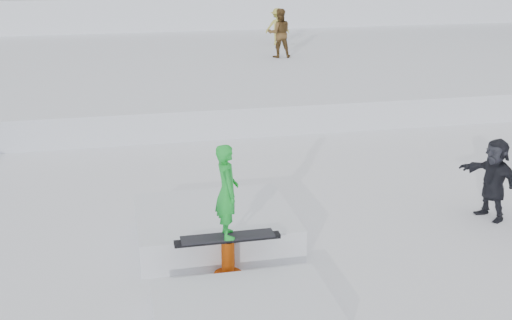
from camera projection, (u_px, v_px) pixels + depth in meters
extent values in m
plane|color=white|center=(252.00, 268.00, 10.03)|extent=(120.00, 120.00, 0.00)
cube|color=white|center=(145.00, 10.00, 37.43)|extent=(60.00, 14.00, 2.40)
cube|color=white|center=(166.00, 66.00, 24.72)|extent=(50.00, 18.00, 0.80)
imported|color=brown|center=(279.00, 33.00, 23.85)|extent=(0.93, 0.75, 1.80)
imported|color=gold|center=(277.00, 27.00, 26.90)|extent=(1.09, 0.79, 1.52)
imported|color=black|center=(494.00, 179.00, 11.67)|extent=(0.83, 1.48, 1.52)
cube|color=white|center=(215.00, 226.00, 10.89)|extent=(2.60, 2.20, 0.54)
cube|color=white|center=(244.00, 310.00, 8.61)|extent=(2.40, 1.60, 0.30)
cylinder|color=#B3470D|center=(228.00, 275.00, 9.76)|extent=(0.44, 0.44, 0.06)
cylinder|color=#B3470D|center=(228.00, 259.00, 9.67)|extent=(0.20, 0.20, 0.60)
cube|color=black|center=(228.00, 239.00, 9.57)|extent=(1.60, 0.16, 0.06)
cube|color=black|center=(228.00, 237.00, 9.56)|extent=(1.40, 0.28, 0.03)
imported|color=green|center=(227.00, 191.00, 9.32)|extent=(0.34, 0.52, 1.42)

